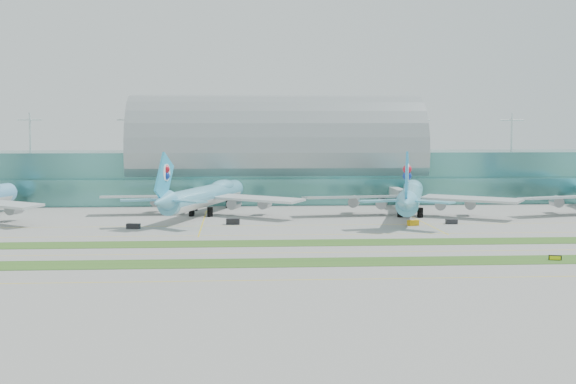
{
  "coord_description": "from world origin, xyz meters",
  "views": [
    {
      "loc": [
        -17.51,
        -202.41,
        29.68
      ],
      "look_at": [
        0.0,
        55.0,
        9.0
      ],
      "focal_mm": 50.0,
      "sensor_mm": 36.0,
      "label": 1
    }
  ],
  "objects": [
    {
      "name": "gse_c",
      "position": [
        -47.11,
        34.58,
        0.77
      ],
      "size": [
        4.21,
        2.43,
        1.54
      ],
      "primitive_type": "cube",
      "rotation": [
        0.0,
        0.0,
        -0.21
      ],
      "color": "black",
      "rests_on": "ground"
    },
    {
      "name": "taxiline_a",
      "position": [
        0.0,
        -48.0,
        0.01
      ],
      "size": [
        420.0,
        0.35,
        0.01
      ],
      "primitive_type": "cube",
      "color": "yellow",
      "rests_on": "ground"
    },
    {
      "name": "gse_d",
      "position": [
        -17.81,
        43.28,
        0.91
      ],
      "size": [
        4.27,
        2.48,
        1.81
      ],
      "primitive_type": "cube",
      "rotation": [
        0.0,
        0.0,
        -0.1
      ],
      "color": "black",
      "rests_on": "ground"
    },
    {
      "name": "taxiline_b",
      "position": [
        0.0,
        -14.0,
        0.01
      ],
      "size": [
        420.0,
        0.35,
        0.01
      ],
      "primitive_type": "cube",
      "color": "yellow",
      "rests_on": "ground"
    },
    {
      "name": "airliner_c",
      "position": [
        42.19,
        63.58,
        7.05
      ],
      "size": [
        70.88,
        81.86,
        22.86
      ],
      "rotation": [
        0.0,
        0.0,
        -0.25
      ],
      "color": "#60B8D5",
      "rests_on": "ground"
    },
    {
      "name": "taxiline_c",
      "position": [
        0.0,
        18.0,
        0.01
      ],
      "size": [
        420.0,
        0.35,
        0.01
      ],
      "primitive_type": "cube",
      "color": "yellow",
      "rests_on": "ground"
    },
    {
      "name": "gse_e",
      "position": [
        36.98,
        36.81,
        0.82
      ],
      "size": [
        3.55,
        2.74,
        1.64
      ],
      "primitive_type": "cube",
      "rotation": [
        0.0,
        0.0,
        0.27
      ],
      "color": "#D99C0C",
      "rests_on": "ground"
    },
    {
      "name": "gse_f",
      "position": [
        49.81,
        40.12,
        0.73
      ],
      "size": [
        3.55,
        2.29,
        1.47
      ],
      "primitive_type": "cube",
      "rotation": [
        0.0,
        0.0,
        -0.04
      ],
      "color": "black",
      "rests_on": "ground"
    },
    {
      "name": "ground",
      "position": [
        0.0,
        0.0,
        0.0
      ],
      "size": [
        700.0,
        700.0,
        0.0
      ],
      "primitive_type": "plane",
      "color": "gray",
      "rests_on": "ground"
    },
    {
      "name": "terminal",
      "position": [
        0.01,
        128.79,
        14.23
      ],
      "size": [
        340.0,
        69.1,
        36.0
      ],
      "color": "#3D7A75",
      "rests_on": "ground"
    },
    {
      "name": "grass_strip_near",
      "position": [
        0.0,
        -28.0,
        0.04
      ],
      "size": [
        420.0,
        12.0,
        0.08
      ],
      "primitive_type": "cube",
      "color": "#2D591E",
      "rests_on": "ground"
    },
    {
      "name": "taxiway_sign_east",
      "position": [
        54.41,
        -28.99,
        0.59
      ],
      "size": [
        2.74,
        1.21,
        1.19
      ],
      "rotation": [
        0.0,
        0.0,
        -0.35
      ],
      "color": "black",
      "rests_on": "ground"
    },
    {
      "name": "airliner_b",
      "position": [
        -27.16,
        70.95,
        6.98
      ],
      "size": [
        69.09,
        80.16,
        22.63
      ],
      "rotation": [
        0.0,
        0.0,
        -0.31
      ],
      "color": "#5DAFCD",
      "rests_on": "ground"
    },
    {
      "name": "grass_strip_far",
      "position": [
        0.0,
        2.0,
        0.04
      ],
      "size": [
        420.0,
        12.0,
        0.08
      ],
      "primitive_type": "cube",
      "color": "#2D591E",
      "rests_on": "ground"
    },
    {
      "name": "taxiline_d",
      "position": [
        0.0,
        40.0,
        0.01
      ],
      "size": [
        420.0,
        0.35,
        0.01
      ],
      "primitive_type": "cube",
      "color": "yellow",
      "rests_on": "ground"
    }
  ]
}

